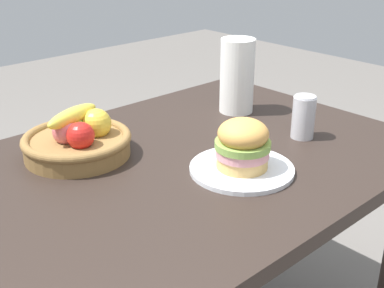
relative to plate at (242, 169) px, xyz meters
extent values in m
cube|color=#2D231E|center=(-0.12, 0.16, -0.03)|extent=(1.40, 0.90, 0.04)
cylinder|color=#2D231E|center=(0.50, 0.53, -0.40)|extent=(0.07, 0.07, 0.71)
cylinder|color=white|center=(0.00, 0.00, 0.00)|extent=(0.26, 0.26, 0.01)
cylinder|color=#DBAD60|center=(0.00, 0.00, 0.02)|extent=(0.13, 0.13, 0.03)
cylinder|color=pink|center=(0.00, 0.00, 0.05)|extent=(0.13, 0.13, 0.02)
cylinder|color=#84A84C|center=(0.00, 0.00, 0.07)|extent=(0.14, 0.14, 0.02)
ellipsoid|color=#DF9F4D|center=(0.00, 0.00, 0.10)|extent=(0.13, 0.13, 0.07)
cylinder|color=silver|center=(0.29, 0.03, 0.05)|extent=(0.07, 0.07, 0.12)
cylinder|color=silver|center=(0.29, 0.03, 0.12)|extent=(0.06, 0.06, 0.00)
cylinder|color=olive|center=(-0.25, 0.36, 0.02)|extent=(0.28, 0.28, 0.05)
torus|color=olive|center=(-0.25, 0.36, 0.04)|extent=(0.29, 0.29, 0.02)
sphere|color=gold|center=(-0.20, 0.35, 0.07)|extent=(0.08, 0.08, 0.08)
sphere|color=#6BAD38|center=(-0.25, 0.38, 0.07)|extent=(0.07, 0.07, 0.07)
sphere|color=#D16066|center=(-0.28, 0.36, 0.07)|extent=(0.07, 0.07, 0.07)
sphere|color=red|center=(-0.27, 0.31, 0.07)|extent=(0.07, 0.07, 0.07)
ellipsoid|color=yellow|center=(-0.25, 0.37, 0.10)|extent=(0.19, 0.10, 0.05)
cylinder|color=white|center=(0.31, 0.31, 0.11)|extent=(0.11, 0.11, 0.24)
camera|label=1|loc=(-0.87, -0.77, 0.57)|focal=47.86mm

